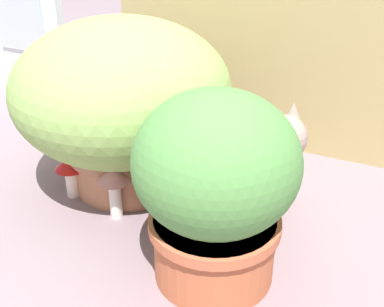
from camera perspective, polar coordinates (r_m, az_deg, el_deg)
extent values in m
plane|color=gray|center=(1.31, -4.18, -6.23)|extent=(6.00, 6.00, 0.00)
cylinder|color=#AB6E4C|center=(1.39, -7.61, -1.22)|extent=(0.30, 0.30, 0.13)
cylinder|color=#A46A4C|center=(1.37, -7.74, 0.69)|extent=(0.32, 0.32, 0.02)
ellipsoid|color=#84AA54|center=(1.30, -8.22, 7.43)|extent=(0.58, 0.58, 0.38)
cylinder|color=#BA5F3A|center=(1.06, 2.60, -10.78)|extent=(0.26, 0.26, 0.15)
cylinder|color=#C0603F|center=(1.02, 2.67, -8.09)|extent=(0.28, 0.28, 0.02)
ellipsoid|color=#508941|center=(0.95, 2.86, -1.06)|extent=(0.33, 0.33, 0.29)
ellipsoid|color=gray|center=(1.29, 6.12, -1.38)|extent=(0.29, 0.23, 0.22)
ellipsoid|color=#C8B09D|center=(1.25, 9.81, -3.19)|extent=(0.09, 0.11, 0.11)
sphere|color=gray|center=(1.19, 10.83, 1.87)|extent=(0.13, 0.13, 0.11)
cone|color=gray|center=(1.19, 11.82, 5.02)|extent=(0.04, 0.04, 0.04)
cone|color=gray|center=(1.14, 10.35, 4.14)|extent=(0.04, 0.04, 0.04)
cylinder|color=gray|center=(1.42, 2.98, -2.40)|extent=(0.19, 0.08, 0.07)
cylinder|color=beige|center=(1.38, -13.82, -3.26)|extent=(0.04, 0.04, 0.09)
cone|color=red|center=(1.35, -14.12, -1.00)|extent=(0.09, 0.09, 0.04)
cylinder|color=silver|center=(1.26, -8.98, -5.29)|extent=(0.03, 0.03, 0.11)
cone|color=pink|center=(1.22, -9.23, -2.40)|extent=(0.09, 0.09, 0.04)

